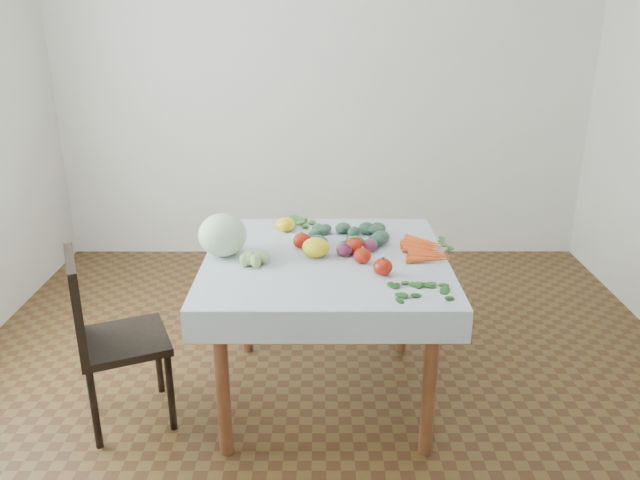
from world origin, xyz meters
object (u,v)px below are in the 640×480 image
(heirloom_back, at_px, (285,224))
(carrot_bunch, at_px, (427,250))
(chair, at_px, (103,330))
(table, at_px, (325,277))
(cabbage, at_px, (223,235))

(heirloom_back, height_order, carrot_bunch, heirloom_back)
(chair, bearing_deg, table, 12.38)
(heirloom_back, bearing_deg, cabbage, -128.93)
(heirloom_back, bearing_deg, chair, -143.78)
(chair, relative_size, cabbage, 3.82)
(cabbage, bearing_deg, heirloom_back, 51.07)
(carrot_bunch, bearing_deg, cabbage, -178.72)
(chair, height_order, carrot_bunch, chair)
(cabbage, distance_m, heirloom_back, 0.44)
(table, xyz_separation_m, chair, (-1.00, -0.22, -0.16))
(chair, height_order, cabbage, cabbage)
(heirloom_back, distance_m, carrot_bunch, 0.76)
(chair, xyz_separation_m, heirloom_back, (0.80, 0.58, 0.30))
(table, relative_size, chair, 1.17)
(table, xyz_separation_m, carrot_bunch, (0.48, 0.04, 0.12))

